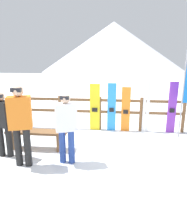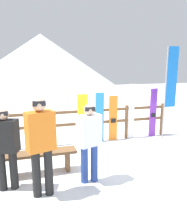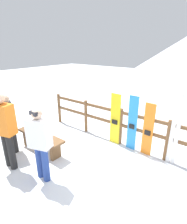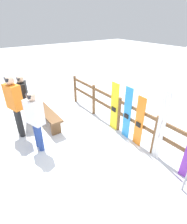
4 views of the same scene
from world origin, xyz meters
The scene contains 10 objects.
ground_plane centered at (0.00, 0.00, 0.00)m, with size 40.00×40.00×0.00m, color white.
fence centered at (0.00, 1.74, 0.64)m, with size 5.25×0.10×1.07m.
bench centered at (-1.48, 0.10, 0.37)m, with size 1.55×0.36×0.49m.
person_black centered at (-2.09, -0.36, 0.89)m, with size 0.52×0.39×1.55m.
person_white centered at (-0.56, -0.52, 0.91)m, with size 0.51×0.38×1.58m.
person_orange centered at (-1.48, -0.75, 1.03)m, with size 0.53×0.39×1.78m.
snowboard_yellow centered at (-0.15, 1.69, 0.74)m, with size 0.31×0.06×1.48m.
snowboard_blue centered at (0.37, 1.69, 0.75)m, with size 0.26×0.06×1.51m.
snowboard_orange centered at (0.81, 1.69, 0.70)m, with size 0.27×0.07×1.40m.
ski_pair_white centered at (1.42, 1.69, 0.87)m, with size 0.19×0.02×1.74m.
Camera 4 is at (3.24, -1.48, 3.05)m, focal length 28.00 mm.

